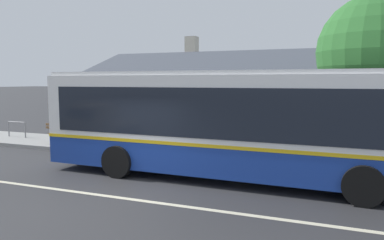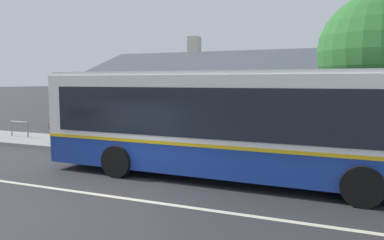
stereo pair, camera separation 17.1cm
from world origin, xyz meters
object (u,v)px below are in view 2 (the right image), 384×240
Objects in this scene: transit_bus at (231,122)px; bench_by_building at (68,135)px; bike_rack at (19,126)px; street_tree_primary at (376,52)px.

transit_bus reaches higher than bench_by_building.
transit_bus is at bearing -15.06° from bike_rack.
bench_by_building is at bearing -172.27° from street_tree_primary.
bench_by_building is at bearing -12.90° from bike_rack.
street_tree_primary reaches higher than transit_bus.
transit_bus is 1.98× the size of street_tree_primary.
bike_rack is (-3.83, 0.88, 0.11)m from bench_by_building.
bike_rack is (-12.12, 3.26, -1.07)m from transit_bus.
bench_by_building is 0.30× the size of street_tree_primary.
bike_rack is at bearing -177.16° from street_tree_primary.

